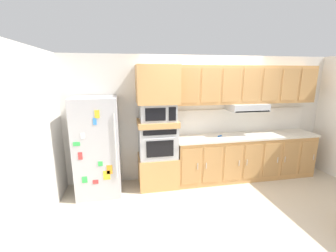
% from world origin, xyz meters
% --- Properties ---
extents(ground_plane, '(9.60, 9.60, 0.00)m').
position_xyz_m(ground_plane, '(0.00, 0.00, 0.00)').
color(ground_plane, beige).
extents(back_kitchen_wall, '(6.20, 0.12, 2.50)m').
position_xyz_m(back_kitchen_wall, '(0.00, 1.11, 1.25)').
color(back_kitchen_wall, silver).
rests_on(back_kitchen_wall, ground).
extents(side_panel_left, '(0.12, 7.10, 2.50)m').
position_xyz_m(side_panel_left, '(-2.80, 0.00, 1.25)').
color(side_panel_left, silver).
rests_on(side_panel_left, ground).
extents(refrigerator, '(0.76, 0.73, 1.76)m').
position_xyz_m(refrigerator, '(-2.08, 0.68, 0.88)').
color(refrigerator, '#ADADB2').
rests_on(refrigerator, ground).
extents(oven_base_cabinet, '(0.74, 0.62, 0.60)m').
position_xyz_m(oven_base_cabinet, '(-0.99, 0.75, 0.30)').
color(oven_base_cabinet, tan).
rests_on(oven_base_cabinet, ground).
extents(built_in_oven, '(0.70, 0.62, 0.60)m').
position_xyz_m(built_in_oven, '(-0.99, 0.75, 0.90)').
color(built_in_oven, '#A8AAAF').
rests_on(built_in_oven, oven_base_cabinet).
extents(appliance_mid_shelf, '(0.74, 0.62, 0.10)m').
position_xyz_m(appliance_mid_shelf, '(-0.99, 0.75, 1.25)').
color(appliance_mid_shelf, tan).
rests_on(appliance_mid_shelf, built_in_oven).
extents(microwave, '(0.64, 0.54, 0.32)m').
position_xyz_m(microwave, '(-0.99, 0.75, 1.46)').
color(microwave, '#A8AAAF').
rests_on(microwave, appliance_mid_shelf).
extents(appliance_upper_cabinet, '(0.74, 0.62, 0.68)m').
position_xyz_m(appliance_upper_cabinet, '(-0.99, 0.75, 1.96)').
color(appliance_upper_cabinet, tan).
rests_on(appliance_upper_cabinet, microwave).
extents(lower_cabinet_run, '(2.93, 0.63, 0.88)m').
position_xyz_m(lower_cabinet_run, '(0.85, 0.75, 0.44)').
color(lower_cabinet_run, tan).
rests_on(lower_cabinet_run, ground).
extents(countertop_slab, '(2.97, 0.64, 0.04)m').
position_xyz_m(countertop_slab, '(0.85, 0.75, 0.90)').
color(countertop_slab, silver).
rests_on(countertop_slab, lower_cabinet_run).
extents(backsplash_panel, '(2.97, 0.02, 0.50)m').
position_xyz_m(backsplash_panel, '(0.85, 1.04, 1.17)').
color(backsplash_panel, silver).
rests_on(backsplash_panel, countertop_slab).
extents(upper_cabinet_with_hood, '(2.93, 0.48, 0.88)m').
position_xyz_m(upper_cabinet_with_hood, '(0.85, 0.87, 1.90)').
color(upper_cabinet_with_hood, tan).
rests_on(upper_cabinet_with_hood, backsplash_panel).
extents(screwdriver, '(0.16, 0.16, 0.03)m').
position_xyz_m(screwdriver, '(0.27, 0.73, 0.93)').
color(screwdriver, blue).
rests_on(screwdriver, countertop_slab).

